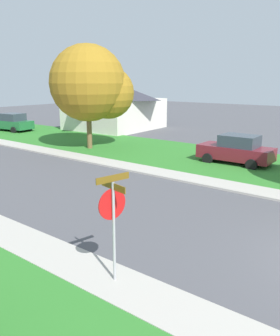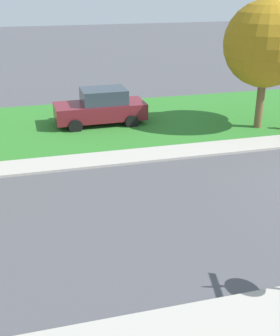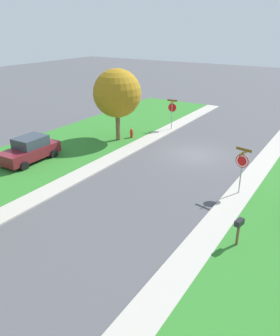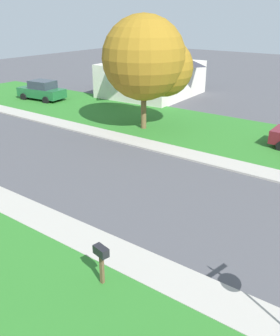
{
  "view_description": "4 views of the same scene",
  "coord_description": "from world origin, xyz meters",
  "px_view_note": "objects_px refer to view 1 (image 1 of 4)",
  "views": [
    {
      "loc": [
        -10.39,
        -0.76,
        4.88
      ],
      "look_at": [
        0.59,
        7.8,
        1.4
      ],
      "focal_mm": 37.81,
      "sensor_mm": 36.0,
      "label": 1
    },
    {
      "loc": [
        -10.99,
        10.8,
        6.52
      ],
      "look_at": [
        0.47,
        7.74,
        1.4
      ],
      "focal_mm": 46.91,
      "sensor_mm": 36.0,
      "label": 2
    },
    {
      "loc": [
        -9.04,
        22.03,
        8.92
      ],
      "look_at": [
        0.37,
        7.06,
        1.4
      ],
      "focal_mm": 36.31,
      "sensor_mm": 36.0,
      "label": 3
    },
    {
      "loc": [
        -12.37,
        3.32,
        7.38
      ],
      "look_at": [
        -1.02,
        11.75,
        1.4
      ],
      "focal_mm": 39.82,
      "sensor_mm": 36.0,
      "label": 4
    }
  ],
  "objects_px": {
    "car_green_across_road": "(12,122)",
    "tree_across_right": "(93,86)",
    "house_right_setback": "(115,105)",
    "stop_sign_far_corner": "(113,211)",
    "car_maroon_far_down_street": "(236,150)"
  },
  "relations": [
    {
      "from": "car_green_across_road",
      "to": "tree_across_right",
      "type": "relative_size",
      "value": 0.61
    },
    {
      "from": "stop_sign_far_corner",
      "to": "car_maroon_far_down_street",
      "type": "height_order",
      "value": "stop_sign_far_corner"
    },
    {
      "from": "stop_sign_far_corner",
      "to": "car_green_across_road",
      "type": "height_order",
      "value": "stop_sign_far_corner"
    },
    {
      "from": "stop_sign_far_corner",
      "to": "house_right_setback",
      "type": "relative_size",
      "value": 0.29
    },
    {
      "from": "car_green_across_road",
      "to": "car_maroon_far_down_street",
      "type": "distance_m",
      "value": 22.69
    },
    {
      "from": "tree_across_right",
      "to": "house_right_setback",
      "type": "bearing_deg",
      "value": 34.0
    },
    {
      "from": "car_green_across_road",
      "to": "car_maroon_far_down_street",
      "type": "height_order",
      "value": "same"
    },
    {
      "from": "car_maroon_far_down_street",
      "to": "tree_across_right",
      "type": "bearing_deg",
      "value": 99.74
    },
    {
      "from": "tree_across_right",
      "to": "house_right_setback",
      "type": "height_order",
      "value": "tree_across_right"
    },
    {
      "from": "stop_sign_far_corner",
      "to": "house_right_setback",
      "type": "height_order",
      "value": "house_right_setback"
    },
    {
      "from": "car_green_across_road",
      "to": "car_maroon_far_down_street",
      "type": "relative_size",
      "value": 1.03
    },
    {
      "from": "car_green_across_road",
      "to": "tree_across_right",
      "type": "xyz_separation_m",
      "value": [
        -1.44,
        -12.65,
        3.61
      ]
    },
    {
      "from": "car_green_across_road",
      "to": "house_right_setback",
      "type": "bearing_deg",
      "value": -40.48
    },
    {
      "from": "tree_across_right",
      "to": "car_maroon_far_down_street",
      "type": "bearing_deg",
      "value": -80.26
    },
    {
      "from": "stop_sign_far_corner",
      "to": "car_maroon_far_down_street",
      "type": "bearing_deg",
      "value": 11.39
    }
  ]
}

